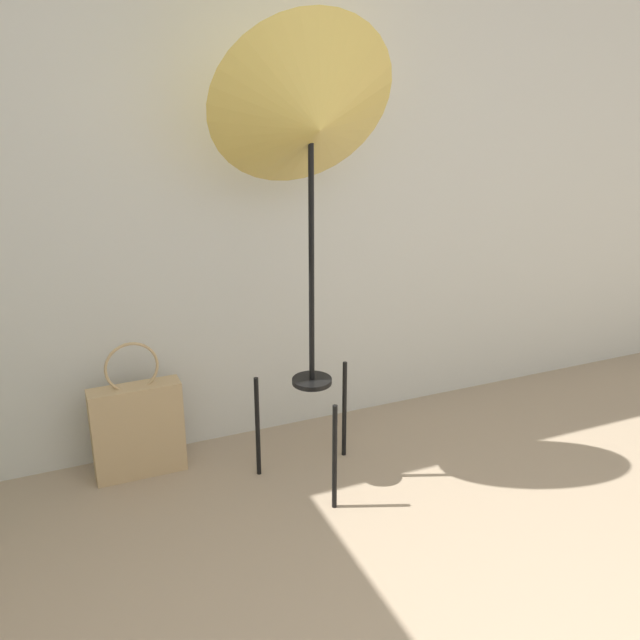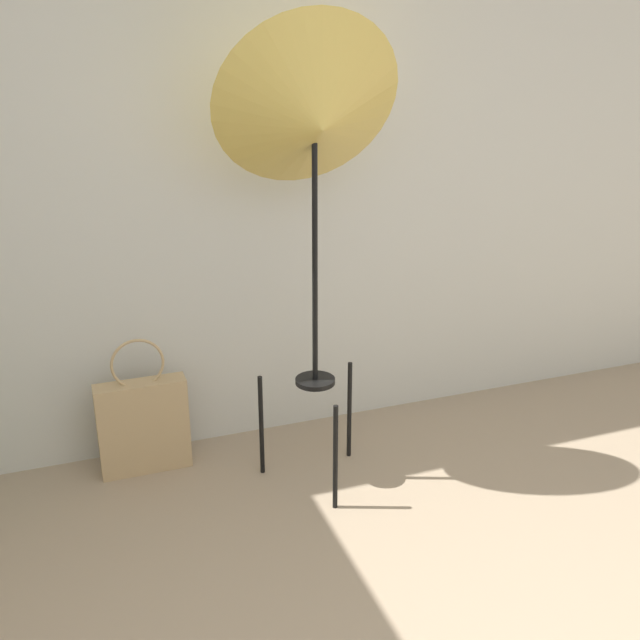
# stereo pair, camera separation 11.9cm
# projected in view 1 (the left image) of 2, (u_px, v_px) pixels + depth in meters

# --- Properties ---
(wall_back) EXTENTS (8.00, 0.05, 2.60)m
(wall_back) POSITION_uv_depth(u_px,v_px,m) (212.00, 160.00, 3.12)
(wall_back) COLOR beige
(wall_back) RESTS_ON ground_plane
(photo_umbrella) EXTENTS (0.72, 0.50, 1.88)m
(photo_umbrella) POSITION_uv_depth(u_px,v_px,m) (311.00, 120.00, 2.70)
(photo_umbrella) COLOR black
(photo_umbrella) RESTS_ON ground_plane
(tote_bag) EXTENTS (0.38, 0.10, 0.62)m
(tote_bag) POSITION_uv_depth(u_px,v_px,m) (138.00, 429.00, 3.19)
(tote_bag) COLOR tan
(tote_bag) RESTS_ON ground_plane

